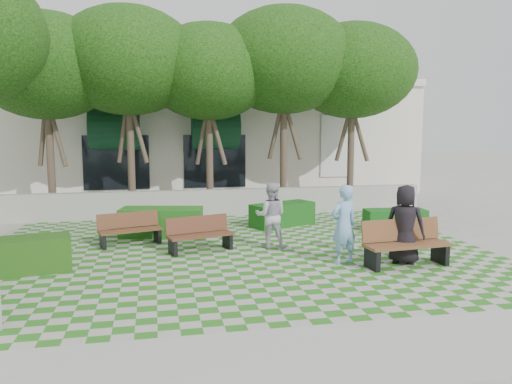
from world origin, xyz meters
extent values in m
plane|color=gray|center=(0.00, 0.00, 0.00)|extent=(90.00, 90.00, 0.00)
plane|color=#2B721E|center=(0.00, 1.00, 0.01)|extent=(12.00, 12.00, 0.00)
cube|color=#9E9B93|center=(0.00, -4.70, 0.01)|extent=(16.00, 2.00, 0.01)
cube|color=#9E9B93|center=(0.00, 6.20, 0.45)|extent=(15.00, 0.36, 0.90)
cube|color=brown|center=(3.36, -0.95, 0.48)|extent=(1.96, 0.75, 0.06)
cube|color=brown|center=(3.33, -0.68, 0.76)|extent=(1.92, 0.31, 0.48)
cube|color=black|center=(2.51, -1.03, 0.23)|extent=(0.15, 0.54, 0.47)
cube|color=black|center=(4.20, -0.87, 0.23)|extent=(0.15, 0.54, 0.47)
cube|color=#502A1B|center=(-0.92, 1.25, 0.40)|extent=(1.69, 0.94, 0.05)
cube|color=#502A1B|center=(-0.99, 1.47, 0.65)|extent=(1.58, 0.58, 0.40)
cube|color=black|center=(-1.61, 1.04, 0.20)|extent=(0.22, 0.45, 0.39)
cube|color=black|center=(-0.24, 1.46, 0.20)|extent=(0.22, 0.45, 0.39)
cube|color=#512F1B|center=(-2.63, 2.25, 0.40)|extent=(1.65, 0.92, 0.05)
cube|color=#512F1B|center=(-2.70, 2.47, 0.63)|extent=(1.55, 0.57, 0.40)
cube|color=black|center=(-3.30, 2.05, 0.19)|extent=(0.21, 0.45, 0.39)
cube|color=black|center=(-1.96, 2.46, 0.19)|extent=(0.21, 0.45, 0.39)
cube|color=#134917|center=(4.92, 2.68, 0.31)|extent=(1.82, 0.85, 0.62)
cube|color=#134713|center=(1.84, 4.00, 0.35)|extent=(2.16, 1.57, 0.70)
cube|color=#195316|center=(-1.84, 3.27, 0.39)|extent=(2.37, 1.34, 0.78)
cube|color=#1D4512|center=(-4.83, 0.20, 0.37)|extent=(2.21, 1.24, 0.73)
imported|color=#7AADDF|center=(2.08, -0.48, 0.88)|extent=(0.73, 0.58, 1.77)
imported|color=black|center=(3.42, -0.70, 0.88)|extent=(1.03, 0.95, 1.76)
imported|color=#BCB4C6|center=(0.84, 1.30, 0.82)|extent=(0.93, 0.81, 1.64)
cylinder|color=#47382B|center=(-5.50, 7.60, 1.82)|extent=(0.26, 0.26, 3.64)
ellipsoid|color=#1E4C11|center=(-5.50, 7.60, 5.07)|extent=(4.80, 4.80, 3.60)
cylinder|color=#47382B|center=(-2.80, 7.60, 1.90)|extent=(0.26, 0.26, 3.81)
ellipsoid|color=#1E4C11|center=(-2.80, 7.60, 5.30)|extent=(5.00, 5.00, 3.75)
cylinder|color=#47382B|center=(0.00, 7.60, 1.79)|extent=(0.26, 0.26, 3.58)
ellipsoid|color=#1E4C11|center=(0.00, 7.60, 4.99)|extent=(4.60, 4.60, 3.45)
cylinder|color=#47382B|center=(2.80, 7.60, 1.96)|extent=(0.26, 0.26, 3.92)
ellipsoid|color=#1E4C11|center=(2.80, 7.60, 5.46)|extent=(5.20, 5.20, 3.90)
cylinder|color=#47382B|center=(5.50, 7.60, 1.85)|extent=(0.26, 0.26, 3.70)
ellipsoid|color=#1E4C11|center=(5.50, 7.60, 5.15)|extent=(4.80, 4.80, 3.60)
cube|color=silver|center=(1.00, 14.20, 2.50)|extent=(18.00, 8.00, 5.00)
cube|color=white|center=(1.00, 10.20, 5.00)|extent=(18.00, 0.30, 0.30)
cube|color=black|center=(6.00, 10.18, 2.20)|extent=(1.40, 0.10, 2.40)
cylinder|color=#103E23|center=(-3.50, 10.18, 3.00)|extent=(3.00, 1.80, 1.80)
cube|color=black|center=(-3.50, 10.18, 1.60)|extent=(2.60, 0.08, 2.20)
cylinder|color=#103E23|center=(0.50, 10.18, 3.00)|extent=(3.00, 1.80, 1.80)
cube|color=black|center=(0.50, 10.18, 1.60)|extent=(2.60, 0.08, 2.20)
camera|label=1|loc=(-1.98, -10.67, 3.01)|focal=35.00mm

